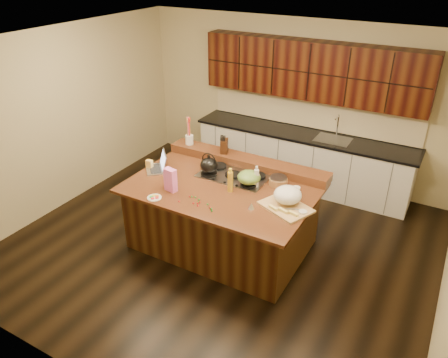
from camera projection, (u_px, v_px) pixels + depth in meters
The scene contains 35 objects.
room at pixel (222, 156), 5.44m from camera, with size 5.52×5.02×2.72m.
island at pixel (222, 216), 5.86m from camera, with size 2.40×1.60×0.92m.
back_ledge at pixel (247, 161), 6.16m from camera, with size 2.40×0.30×0.12m, color black.
cooktop at pixel (233, 176), 5.87m from camera, with size 0.92×0.52×0.05m.
back_counter at pixel (305, 130), 7.19m from camera, with size 3.70×0.66×2.40m.
kettle at pixel (209, 165), 5.84m from camera, with size 0.24×0.24×0.21m, color black.
green_bowl at pixel (249, 177), 5.59m from camera, with size 0.30×0.30×0.17m, color #597E32.
laptop at pixel (159, 165), 6.04m from camera, with size 0.45×0.45×0.25m.
oil_bottle at pixel (230, 182), 5.47m from camera, with size 0.07×0.07×0.27m, color gold.
vinegar_bottle at pixel (256, 179), 5.56m from camera, with size 0.06×0.06×0.25m, color silver.
wooden_tray at pixel (287, 198), 5.18m from camera, with size 0.70×0.61×0.23m.
ramekin_a at pixel (303, 213), 5.04m from camera, with size 0.10×0.10×0.04m, color white.
ramekin_b at pixel (297, 193), 5.44m from camera, with size 0.10×0.10×0.04m, color white.
ramekin_c at pixel (296, 189), 5.54m from camera, with size 0.10×0.10×0.04m, color white.
strainer_bowl at pixel (278, 181), 5.66m from camera, with size 0.24×0.24×0.09m, color #996B3F.
kitchen_timer at pixel (251, 206), 5.15m from camera, with size 0.08×0.08×0.07m, color silver.
pink_bag at pixel (170, 180), 5.48m from camera, with size 0.16×0.09×0.30m, color #F774D2.
candy_plate at pixel (154, 198), 5.37m from camera, with size 0.18×0.18×0.01m, color white.
package_box at pixel (149, 164), 6.07m from camera, with size 0.09×0.06×0.12m, color #EBB753.
utensil_crock at pixel (189, 140), 6.51m from camera, with size 0.12×0.12×0.14m, color white.
knife_block at pixel (224, 146), 6.24m from camera, with size 0.10×0.16×0.20m, color black.
gumdrop_0 at pixel (210, 208), 5.16m from camera, with size 0.02×0.02×0.02m, color red.
gumdrop_1 at pixel (211, 209), 5.14m from camera, with size 0.02×0.02×0.02m, color #198C26.
gumdrop_2 at pixel (200, 202), 5.27m from camera, with size 0.02×0.02×0.02m, color red.
gumdrop_3 at pixel (195, 197), 5.38m from camera, with size 0.02×0.02×0.02m, color #198C26.
gumdrop_4 at pixel (190, 196), 5.39m from camera, with size 0.02×0.02×0.02m, color red.
gumdrop_5 at pixel (208, 204), 5.23m from camera, with size 0.02×0.02×0.02m, color #198C26.
gumdrop_6 at pixel (198, 203), 5.25m from camera, with size 0.02×0.02×0.02m, color red.
gumdrop_7 at pixel (198, 202), 5.28m from camera, with size 0.02×0.02×0.02m, color #198C26.
gumdrop_8 at pixel (179, 201), 5.29m from camera, with size 0.02×0.02×0.02m, color red.
gumdrop_9 at pixel (199, 200), 5.33m from camera, with size 0.02×0.02×0.02m, color #198C26.
gumdrop_10 at pixel (198, 206), 5.20m from camera, with size 0.02×0.02×0.02m, color red.
gumdrop_11 at pixel (192, 197), 5.39m from camera, with size 0.02×0.02×0.02m, color #198C26.
gumdrop_12 at pixel (193, 203), 5.25m from camera, with size 0.02×0.02×0.02m, color red.
gumdrop_13 at pixel (212, 211), 5.10m from camera, with size 0.02×0.02×0.02m, color #198C26.
Camera 1 is at (2.45, -4.28, 3.66)m, focal length 35.00 mm.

